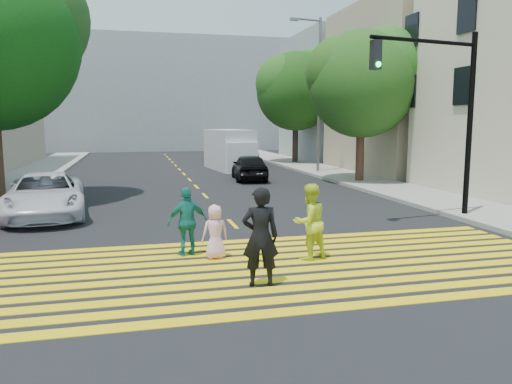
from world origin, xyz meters
name	(u,v)px	position (x,y,z in m)	size (l,w,h in m)	color
ground	(294,287)	(0.00, 0.00, 0.00)	(120.00, 120.00, 0.00)	black
sidewalk_left	(33,175)	(-8.50, 22.00, 0.07)	(3.00, 40.00, 0.15)	gray
sidewalk_right	(360,180)	(8.50, 15.00, 0.07)	(3.00, 60.00, 0.15)	gray
crosswalk	(275,267)	(0.00, 1.28, 0.01)	(13.40, 5.30, 0.01)	yellow
lane_line	(182,172)	(0.00, 22.50, 0.01)	(0.12, 34.40, 0.01)	yellow
building_right_tan	(431,90)	(15.00, 19.00, 5.00)	(10.00, 10.00, 10.00)	tan
building_right_grey	(354,98)	(15.00, 30.00, 5.00)	(10.00, 10.00, 10.00)	gray
backdrop_block	(159,95)	(0.00, 48.00, 6.00)	(30.00, 8.00, 12.00)	gray
tree_right_near	(364,78)	(8.29, 14.47, 5.22)	(7.22, 7.02, 7.71)	#3A211B
tree_right_far	(297,87)	(8.79, 26.41, 5.58)	(6.35, 5.79, 8.26)	black
pedestrian_man	(260,237)	(-0.60, 0.22, 0.95)	(0.69, 0.46, 1.91)	black
pedestrian_woman	(309,222)	(0.93, 1.74, 0.86)	(0.84, 0.65, 1.73)	#CEE72E
pedestrian_child	(215,232)	(-1.13, 2.29, 0.62)	(0.61, 0.40, 1.24)	#F2B1CF
pedestrian_extra	(188,222)	(-1.71, 2.68, 0.80)	(0.94, 0.39, 1.61)	#18766D
white_sedan	(45,195)	(-5.72, 8.59, 0.72)	(2.38, 5.17, 1.44)	silver
dark_car_near	(249,167)	(3.10, 17.12, 0.70)	(1.66, 4.13, 1.41)	black
silver_car	(217,152)	(3.70, 31.19, 0.64)	(1.79, 4.40, 1.28)	#9CA0A5
dark_car_parked	(246,155)	(5.10, 26.85, 0.67)	(1.41, 4.05, 1.34)	black
white_van	(230,151)	(3.20, 22.99, 1.22)	(2.60, 5.65, 2.58)	silver
traffic_signal	(445,99)	(6.44, 4.99, 3.78)	(3.95, 0.94, 5.84)	black
street_lamp	(316,85)	(7.63, 19.28, 5.18)	(2.04, 0.55, 9.03)	slate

